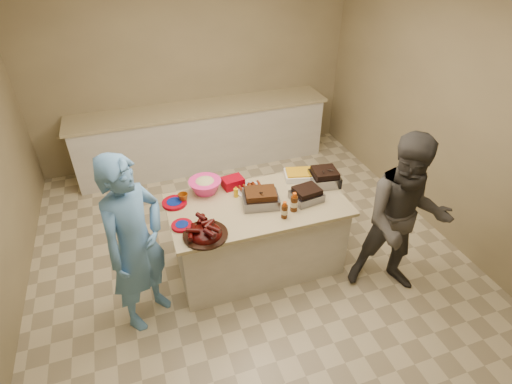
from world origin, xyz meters
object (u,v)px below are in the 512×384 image
object	(u,v)px
roasting_pan	(324,183)
bbq_bottle_a	(294,210)
plastic_cup	(184,202)
bbq_bottle_b	(284,217)
mustard_bottle	(236,197)
guest_gray	(387,283)
guest_blue	(151,312)
rib_platter	(206,236)
coleslaw_bowl	(206,192)
island	(258,264)

from	to	relation	value
roasting_pan	bbq_bottle_a	xyz separation A→B (m)	(-0.48, -0.32, 0.00)
plastic_cup	bbq_bottle_b	bearing A→B (deg)	-33.58
bbq_bottle_b	mustard_bottle	xyz separation A→B (m)	(-0.32, 0.46, 0.00)
plastic_cup	guest_gray	bearing A→B (deg)	-27.41
roasting_pan	guest_blue	bearing A→B (deg)	-161.25
guest_gray	roasting_pan	bearing A→B (deg)	141.95
rib_platter	guest_blue	world-z (taller)	rib_platter
plastic_cup	guest_blue	world-z (taller)	plastic_cup
bbq_bottle_b	plastic_cup	distance (m)	0.99
guest_blue	bbq_bottle_a	bearing A→B (deg)	-38.62
plastic_cup	guest_gray	size ratio (longest dim) A/B	0.06
bbq_bottle_a	bbq_bottle_b	distance (m)	0.14
coleslaw_bowl	mustard_bottle	distance (m)	0.32
bbq_bottle_b	plastic_cup	size ratio (longest dim) A/B	1.79
roasting_pan	coleslaw_bowl	xyz separation A→B (m)	(-1.18, 0.25, 0.00)
rib_platter	bbq_bottle_a	distance (m)	0.86
roasting_pan	plastic_cup	world-z (taller)	roasting_pan
bbq_bottle_b	guest_gray	world-z (taller)	bbq_bottle_b
roasting_pan	coleslaw_bowl	size ratio (longest dim) A/B	0.86
bbq_bottle_a	guest_blue	distance (m)	1.65
coleslaw_bowl	bbq_bottle_a	xyz separation A→B (m)	(0.71, -0.57, 0.00)
island	guest_gray	world-z (taller)	island
mustard_bottle	bbq_bottle_b	bearing A→B (deg)	-55.32
island	plastic_cup	xyz separation A→B (m)	(-0.67, 0.26, 0.81)
roasting_pan	bbq_bottle_b	bearing A→B (deg)	-139.27
rib_platter	mustard_bottle	distance (m)	0.63
rib_platter	guest_blue	bearing A→B (deg)	177.07
guest_blue	guest_gray	world-z (taller)	guest_gray
coleslaw_bowl	roasting_pan	bearing A→B (deg)	-11.98
bbq_bottle_b	guest_blue	world-z (taller)	bbq_bottle_b
plastic_cup	rib_platter	bearing A→B (deg)	-81.20
island	plastic_cup	distance (m)	1.08
bbq_bottle_a	guest_blue	bearing A→B (deg)	-177.93
coleslaw_bowl	guest_gray	world-z (taller)	coleslaw_bowl
bbq_bottle_a	mustard_bottle	xyz separation A→B (m)	(-0.44, 0.39, 0.00)
roasting_pan	bbq_bottle_b	distance (m)	0.72
roasting_pan	guest_gray	size ratio (longest dim) A/B	0.17
island	bbq_bottle_b	world-z (taller)	bbq_bottle_b
plastic_cup	roasting_pan	bearing A→B (deg)	-6.21
coleslaw_bowl	bbq_bottle_b	world-z (taller)	coleslaw_bowl
roasting_pan	guest_blue	world-z (taller)	roasting_pan
rib_platter	plastic_cup	xyz separation A→B (m)	(-0.09, 0.56, 0.00)
rib_platter	bbq_bottle_b	bearing A→B (deg)	0.92
mustard_bottle	plastic_cup	bearing A→B (deg)	170.44
roasting_pan	coleslaw_bowl	distance (m)	1.21
mustard_bottle	plastic_cup	world-z (taller)	mustard_bottle
guest_blue	guest_gray	xyz separation A→B (m)	(2.31, -0.42, 0.00)
island	rib_platter	size ratio (longest dim) A/B	4.35
coleslaw_bowl	bbq_bottle_b	size ratio (longest dim) A/B	1.87
roasting_pan	rib_platter	bearing A→B (deg)	-155.52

